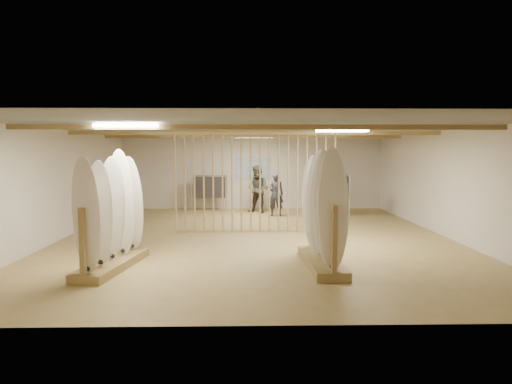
{
  "coord_description": "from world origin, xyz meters",
  "views": [
    {
      "loc": [
        -0.24,
        -11.75,
        2.28
      ],
      "look_at": [
        0.0,
        0.0,
        1.2
      ],
      "focal_mm": 32.0,
      "sensor_mm": 36.0,
      "label": 1
    }
  ],
  "objects_px": {
    "shopper_b": "(258,186)",
    "rack_right": "(322,228)",
    "shopper_a": "(276,192)",
    "rack_left": "(112,230)",
    "clothing_rack_b": "(330,188)",
    "clothing_rack_a": "(209,187)"
  },
  "relations": [
    {
      "from": "shopper_b",
      "to": "rack_right",
      "type": "bearing_deg",
      "value": -54.17
    },
    {
      "from": "rack_right",
      "to": "shopper_a",
      "type": "relative_size",
      "value": 1.39
    },
    {
      "from": "shopper_a",
      "to": "shopper_b",
      "type": "bearing_deg",
      "value": -56.53
    },
    {
      "from": "rack_left",
      "to": "rack_right",
      "type": "xyz_separation_m",
      "value": [
        4.07,
        0.1,
        0.01
      ]
    },
    {
      "from": "clothing_rack_b",
      "to": "shopper_a",
      "type": "xyz_separation_m",
      "value": [
        -1.92,
        -0.25,
        -0.1
      ]
    },
    {
      "from": "clothing_rack_a",
      "to": "shopper_b",
      "type": "height_order",
      "value": "shopper_b"
    },
    {
      "from": "clothing_rack_b",
      "to": "rack_right",
      "type": "bearing_deg",
      "value": -94.2
    },
    {
      "from": "rack_right",
      "to": "shopper_b",
      "type": "distance_m",
      "value": 7.77
    },
    {
      "from": "rack_left",
      "to": "rack_right",
      "type": "bearing_deg",
      "value": 10.27
    },
    {
      "from": "clothing_rack_a",
      "to": "shopper_b",
      "type": "distance_m",
      "value": 1.94
    },
    {
      "from": "rack_left",
      "to": "shopper_a",
      "type": "height_order",
      "value": "rack_left"
    },
    {
      "from": "rack_right",
      "to": "clothing_rack_a",
      "type": "distance_m",
      "value": 8.83
    },
    {
      "from": "clothing_rack_a",
      "to": "clothing_rack_b",
      "type": "height_order",
      "value": "clothing_rack_b"
    },
    {
      "from": "clothing_rack_b",
      "to": "shopper_b",
      "type": "distance_m",
      "value": 2.57
    },
    {
      "from": "rack_right",
      "to": "shopper_b",
      "type": "xyz_separation_m",
      "value": [
        -1.06,
        7.7,
        0.22
      ]
    },
    {
      "from": "rack_right",
      "to": "clothing_rack_a",
      "type": "height_order",
      "value": "rack_right"
    },
    {
      "from": "rack_right",
      "to": "shopper_a",
      "type": "distance_m",
      "value": 6.9
    },
    {
      "from": "clothing_rack_a",
      "to": "shopper_a",
      "type": "bearing_deg",
      "value": -26.19
    },
    {
      "from": "clothing_rack_a",
      "to": "clothing_rack_b",
      "type": "xyz_separation_m",
      "value": [
        4.33,
        -1.21,
        0.06
      ]
    },
    {
      "from": "shopper_a",
      "to": "rack_right",
      "type": "bearing_deg",
      "value": 91.39
    },
    {
      "from": "clothing_rack_a",
      "to": "clothing_rack_b",
      "type": "relative_size",
      "value": 0.93
    },
    {
      "from": "rack_right",
      "to": "rack_left",
      "type": "bearing_deg",
      "value": 179.73
    }
  ]
}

